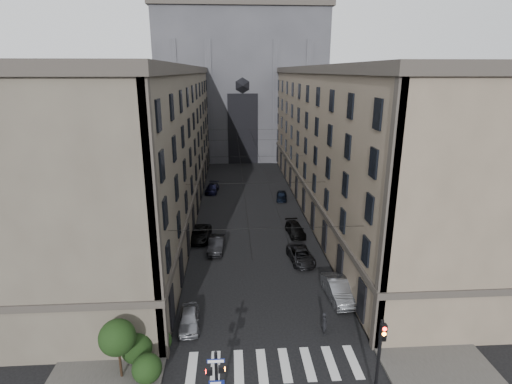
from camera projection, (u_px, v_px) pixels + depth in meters
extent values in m
cube|color=#383533|center=(174.00, 209.00, 54.73)|extent=(7.00, 80.00, 0.15)
cube|color=#383533|center=(324.00, 206.00, 56.01)|extent=(7.00, 80.00, 0.15)
cube|color=beige|center=(273.00, 365.00, 25.79)|extent=(11.00, 3.20, 0.01)
cube|color=#494238|center=(146.00, 145.00, 51.95)|extent=(13.00, 60.00, 18.00)
cube|color=#38332D|center=(140.00, 70.00, 49.21)|extent=(13.60, 60.60, 0.90)
cube|color=#38332D|center=(149.00, 180.00, 53.34)|extent=(13.40, 60.30, 0.50)
cube|color=brown|center=(350.00, 143.00, 53.60)|extent=(13.00, 60.00, 18.00)
cube|color=#38332D|center=(355.00, 70.00, 50.86)|extent=(13.60, 60.60, 0.90)
cube|color=#38332D|center=(347.00, 177.00, 54.99)|extent=(13.40, 60.30, 0.50)
cube|color=#2D2D33|center=(241.00, 86.00, 88.26)|extent=(34.00, 22.00, 30.00)
cube|color=#38332D|center=(240.00, 10.00, 83.75)|extent=(35.00, 23.00, 1.20)
cube|color=black|center=(243.00, 129.00, 80.04)|extent=(6.00, 0.30, 14.00)
cylinder|color=black|center=(217.00, 383.00, 21.65)|extent=(0.18, 0.18, 4.00)
cube|color=orange|center=(221.00, 369.00, 21.41)|extent=(0.34, 0.24, 0.38)
cube|color=#FF0C07|center=(209.00, 371.00, 21.52)|extent=(0.34, 0.24, 0.38)
cube|color=navy|center=(216.00, 361.00, 21.08)|extent=(0.95, 0.05, 0.24)
cube|color=navy|center=(217.00, 383.00, 21.49)|extent=(0.85, 0.05, 0.27)
cylinder|color=black|center=(378.00, 360.00, 22.51)|extent=(0.20, 0.20, 5.20)
cube|color=black|center=(383.00, 332.00, 21.72)|extent=(0.34, 0.30, 1.00)
cylinder|color=#FF0C07|center=(385.00, 329.00, 21.48)|extent=(0.22, 0.05, 0.22)
cylinder|color=orange|center=(384.00, 334.00, 21.57)|extent=(0.22, 0.05, 0.22)
cylinder|color=black|center=(384.00, 339.00, 21.66)|extent=(0.22, 0.05, 0.22)
sphere|color=black|center=(147.00, 368.00, 24.05)|extent=(1.80, 1.80, 1.80)
sphere|color=black|center=(137.00, 348.00, 25.68)|extent=(2.00, 2.00, 2.00)
sphere|color=black|center=(161.00, 341.00, 26.81)|extent=(1.40, 1.40, 1.40)
cylinder|color=black|center=(120.00, 360.00, 24.34)|extent=(0.16, 0.16, 2.40)
sphere|color=black|center=(117.00, 337.00, 23.88)|extent=(2.20, 2.20, 2.20)
cylinder|color=black|center=(267.00, 228.00, 28.38)|extent=(14.00, 0.03, 0.03)
cylinder|color=black|center=(256.00, 183.00, 39.84)|extent=(14.00, 0.03, 0.03)
cylinder|color=black|center=(250.00, 156.00, 52.25)|extent=(14.00, 0.03, 0.03)
cylinder|color=black|center=(246.00, 140.00, 64.66)|extent=(14.00, 0.03, 0.03)
cylinder|color=black|center=(244.00, 130.00, 76.12)|extent=(14.00, 0.03, 0.03)
cylinder|color=black|center=(240.00, 158.00, 53.24)|extent=(0.03, 60.00, 0.03)
cylinder|color=black|center=(259.00, 158.00, 53.40)|extent=(0.03, 60.00, 0.03)
imported|color=gray|center=(189.00, 319.00, 29.55)|extent=(1.74, 3.85, 1.28)
imported|color=black|center=(216.00, 244.00, 42.01)|extent=(1.85, 4.50, 1.45)
imported|color=black|center=(199.00, 234.00, 44.85)|extent=(2.66, 5.10, 1.37)
imported|color=black|center=(212.00, 188.00, 62.40)|extent=(2.28, 4.63, 1.29)
imported|color=slate|center=(338.00, 290.00, 33.12)|extent=(2.07, 5.08, 1.64)
imported|color=black|center=(301.00, 256.00, 39.61)|extent=(2.58, 4.83, 1.29)
imported|color=black|center=(295.00, 229.00, 46.21)|extent=(2.14, 4.54, 1.28)
imported|color=black|center=(282.00, 196.00, 58.68)|extent=(1.98, 3.90, 1.27)
imported|color=black|center=(324.00, 323.00, 28.65)|extent=(0.48, 0.68, 1.75)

